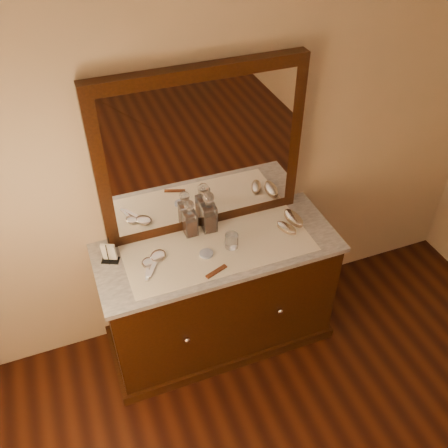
% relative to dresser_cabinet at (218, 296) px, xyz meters
% --- Properties ---
extents(dresser_cabinet, '(1.40, 0.55, 0.82)m').
position_rel_dresser_cabinet_xyz_m(dresser_cabinet, '(0.00, 0.00, 0.00)').
color(dresser_cabinet, black).
rests_on(dresser_cabinet, floor).
extents(dresser_plinth, '(1.46, 0.59, 0.08)m').
position_rel_dresser_cabinet_xyz_m(dresser_plinth, '(0.00, 0.00, -0.37)').
color(dresser_plinth, black).
rests_on(dresser_plinth, floor).
extents(knob_left, '(0.04, 0.04, 0.04)m').
position_rel_dresser_cabinet_xyz_m(knob_left, '(-0.30, -0.28, 0.04)').
color(knob_left, silver).
rests_on(knob_left, dresser_cabinet).
extents(knob_right, '(0.04, 0.04, 0.04)m').
position_rel_dresser_cabinet_xyz_m(knob_right, '(0.30, -0.28, 0.04)').
color(knob_right, silver).
rests_on(knob_right, dresser_cabinet).
extents(marble_top, '(1.44, 0.59, 0.03)m').
position_rel_dresser_cabinet_xyz_m(marble_top, '(0.00, 0.00, 0.42)').
color(marble_top, silver).
rests_on(marble_top, dresser_cabinet).
extents(mirror_frame, '(1.20, 0.08, 1.00)m').
position_rel_dresser_cabinet_xyz_m(mirror_frame, '(0.00, 0.25, 0.94)').
color(mirror_frame, black).
rests_on(mirror_frame, marble_top).
extents(mirror_glass, '(1.06, 0.01, 0.86)m').
position_rel_dresser_cabinet_xyz_m(mirror_glass, '(0.00, 0.21, 0.94)').
color(mirror_glass, white).
rests_on(mirror_glass, marble_top).
extents(lace_runner, '(1.10, 0.45, 0.00)m').
position_rel_dresser_cabinet_xyz_m(lace_runner, '(0.00, -0.02, 0.44)').
color(lace_runner, white).
rests_on(lace_runner, marble_top).
extents(pin_dish, '(0.10, 0.10, 0.01)m').
position_rel_dresser_cabinet_xyz_m(pin_dish, '(-0.09, -0.05, 0.45)').
color(pin_dish, white).
rests_on(pin_dish, lace_runner).
extents(comb, '(0.14, 0.07, 0.01)m').
position_rel_dresser_cabinet_xyz_m(comb, '(-0.08, -0.20, 0.45)').
color(comb, brown).
rests_on(comb, lace_runner).
extents(napkin_rack, '(0.11, 0.09, 0.15)m').
position_rel_dresser_cabinet_xyz_m(napkin_rack, '(-0.61, 0.11, 0.50)').
color(napkin_rack, black).
rests_on(napkin_rack, marble_top).
extents(decanter_left, '(0.08, 0.08, 0.25)m').
position_rel_dresser_cabinet_xyz_m(decanter_left, '(-0.11, 0.16, 0.54)').
color(decanter_left, maroon).
rests_on(decanter_left, lace_runner).
extents(decanter_right, '(0.09, 0.09, 0.28)m').
position_rel_dresser_cabinet_xyz_m(decanter_right, '(0.00, 0.16, 0.55)').
color(decanter_right, maroon).
rests_on(decanter_right, lace_runner).
extents(brush_near, '(0.12, 0.16, 0.04)m').
position_rel_dresser_cabinet_xyz_m(brush_near, '(0.44, -0.02, 0.46)').
color(brush_near, '#97785C').
rests_on(brush_near, lace_runner).
extents(brush_far, '(0.10, 0.18, 0.05)m').
position_rel_dresser_cabinet_xyz_m(brush_far, '(0.52, 0.04, 0.47)').
color(brush_far, '#97785C').
rests_on(brush_far, lace_runner).
extents(hand_mirror_outer, '(0.10, 0.19, 0.02)m').
position_rel_dresser_cabinet_xyz_m(hand_mirror_outer, '(-0.42, -0.01, 0.45)').
color(hand_mirror_outer, silver).
rests_on(hand_mirror_outer, lace_runner).
extents(hand_mirror_inner, '(0.17, 0.22, 0.02)m').
position_rel_dresser_cabinet_xyz_m(hand_mirror_inner, '(-0.36, 0.02, 0.45)').
color(hand_mirror_inner, silver).
rests_on(hand_mirror_inner, lace_runner).
extents(tumblers, '(0.08, 0.08, 0.09)m').
position_rel_dresser_cabinet_xyz_m(tumblers, '(0.07, -0.03, 0.49)').
color(tumblers, white).
rests_on(tumblers, lace_runner).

